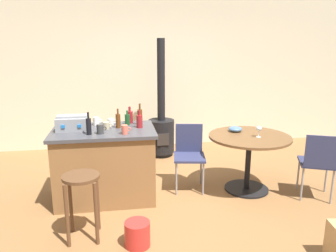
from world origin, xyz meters
TOP-DOWN VIEW (x-y plane):
  - ground_plane at (0.00, 0.00)m, footprint 8.80×8.80m
  - back_wall at (0.00, 2.51)m, footprint 8.00×0.10m
  - kitchen_island at (-0.75, 0.32)m, footprint 1.23×0.80m
  - wooden_stool at (-0.95, -0.55)m, footprint 0.36×0.36m
  - dining_table at (1.08, 0.26)m, footprint 1.04×1.04m
  - folding_chair_near at (0.34, 0.46)m, footprint 0.46×0.46m
  - folding_chair_far at (1.81, -0.13)m, footprint 0.52×0.52m
  - wood_stove at (0.15, 1.83)m, footprint 0.44×0.45m
  - toolbox at (-1.11, 0.35)m, footprint 0.37×0.27m
  - bottle_0 at (-0.58, 0.36)m, footprint 0.06×0.06m
  - bottle_1 at (-0.46, 0.50)m, footprint 0.06×0.06m
  - bottle_2 at (-0.42, 0.60)m, footprint 0.08×0.08m
  - bottle_3 at (-0.30, 0.48)m, footprint 0.06×0.06m
  - bottle_4 at (-0.91, 0.11)m, footprint 0.06×0.06m
  - bottle_5 at (-0.32, 0.34)m, footprint 0.08×0.08m
  - cup_0 at (-0.67, 0.52)m, footprint 0.11×0.07m
  - cup_1 at (-0.85, 0.55)m, footprint 0.11×0.08m
  - cup_2 at (-0.72, 0.34)m, footprint 0.12×0.08m
  - cup_3 at (-0.51, 0.06)m, footprint 0.11×0.07m
  - cup_4 at (-0.78, 0.13)m, footprint 0.11×0.08m
  - wine_glass at (1.16, 0.18)m, footprint 0.07×0.07m
  - serving_bowl at (0.97, 0.49)m, footprint 0.18×0.18m
  - plastic_bucket at (-0.44, -0.77)m, footprint 0.25×0.25m

SIDE VIEW (x-z plane):
  - ground_plane at x=0.00m, z-range 0.00..0.00m
  - plastic_bucket at x=-0.44m, z-range 0.00..0.25m
  - kitchen_island at x=-0.75m, z-range 0.00..0.89m
  - wood_stove at x=0.15m, z-range -0.51..1.47m
  - wooden_stool at x=-0.95m, z-range 0.16..0.83m
  - folding_chair_near at x=0.34m, z-range 0.07..0.93m
  - folding_chair_far at x=1.81m, z-range 0.07..0.93m
  - dining_table at x=1.08m, z-range 0.20..0.94m
  - serving_bowl at x=0.97m, z-range 0.74..0.81m
  - wine_glass at x=1.16m, z-range 0.78..0.92m
  - cup_2 at x=-0.72m, z-range 0.89..0.97m
  - cup_0 at x=-0.67m, z-range 0.89..0.97m
  - cup_1 at x=-0.85m, z-range 0.89..0.99m
  - cup_3 at x=-0.51m, z-range 0.89..0.99m
  - cup_4 at x=-0.78m, z-range 0.89..1.00m
  - bottle_1 at x=-0.46m, z-range 0.87..1.05m
  - bottle_2 at x=-0.42m, z-range 0.86..1.08m
  - bottle_5 at x=-0.32m, z-range 0.86..1.08m
  - toolbox at x=-1.11m, z-range 0.88..1.06m
  - bottle_0 at x=-0.58m, z-range 0.86..1.10m
  - bottle_4 at x=-0.91m, z-range 0.86..1.12m
  - bottle_3 at x=-0.30m, z-range 0.86..1.13m
  - back_wall at x=0.00m, z-range 0.00..2.70m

